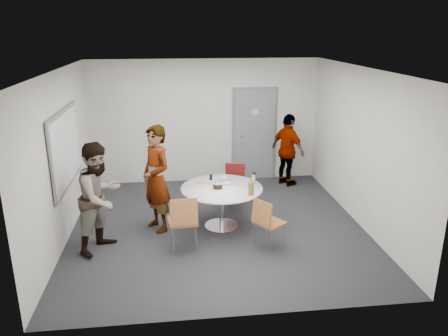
{
  "coord_description": "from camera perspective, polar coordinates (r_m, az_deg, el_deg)",
  "views": [
    {
      "loc": [
        -0.73,
        -6.91,
        3.34
      ],
      "look_at": [
        0.14,
        0.25,
        1.0
      ],
      "focal_mm": 35.0,
      "sensor_mm": 36.0,
      "label": 1
    }
  ],
  "objects": [
    {
      "name": "person_left",
      "position": [
        6.92,
        -15.88,
        -3.68
      ],
      "size": [
        1.01,
        1.06,
        1.73
      ],
      "primitive_type": "imported",
      "rotation": [
        0.0,
        0.0,
        0.99
      ],
      "color": "white",
      "rests_on": "floor"
    },
    {
      "name": "whiteboard",
      "position": [
        7.56,
        -19.96,
        2.43
      ],
      "size": [
        0.04,
        1.9,
        1.25
      ],
      "color": "slate",
      "rests_on": "wall_left"
    },
    {
      "name": "wall_left",
      "position": [
        7.41,
        -20.5,
        1.26
      ],
      "size": [
        0.0,
        5.0,
        5.0
      ],
      "primitive_type": "plane",
      "rotation": [
        1.57,
        0.0,
        1.57
      ],
      "color": "beige",
      "rests_on": "floor"
    },
    {
      "name": "chair_far",
      "position": [
        8.41,
        1.37,
        -1.68
      ],
      "size": [
        0.49,
        0.52,
        0.84
      ],
      "rotation": [
        0.0,
        0.0,
        2.87
      ],
      "color": "maroon",
      "rests_on": "floor"
    },
    {
      "name": "wall_front",
      "position": [
        4.89,
        2.23,
        -5.99
      ],
      "size": [
        5.0,
        0.0,
        5.0
      ],
      "primitive_type": "plane",
      "rotation": [
        -1.57,
        0.0,
        0.0
      ],
      "color": "beige",
      "rests_on": "floor"
    },
    {
      "name": "door",
      "position": [
        9.84,
        3.98,
        4.36
      ],
      "size": [
        1.02,
        0.17,
        2.12
      ],
      "color": "slate",
      "rests_on": "wall_back"
    },
    {
      "name": "wall_right",
      "position": [
        7.88,
        17.52,
        2.53
      ],
      "size": [
        0.0,
        5.0,
        5.0
      ],
      "primitive_type": "plane",
      "rotation": [
        1.57,
        0.0,
        -1.57
      ],
      "color": "beige",
      "rests_on": "floor"
    },
    {
      "name": "floor",
      "position": [
        7.71,
        -0.84,
        -7.67
      ],
      "size": [
        5.0,
        5.0,
        0.0
      ],
      "primitive_type": "plane",
      "color": "#232328",
      "rests_on": "ground"
    },
    {
      "name": "chair_near_left",
      "position": [
        6.73,
        -5.34,
        -6.55
      ],
      "size": [
        0.47,
        0.51,
        0.9
      ],
      "rotation": [
        0.0,
        0.0,
        0.1
      ],
      "color": "brown",
      "rests_on": "floor"
    },
    {
      "name": "ceiling",
      "position": [
        6.98,
        -0.94,
        12.75
      ],
      "size": [
        5.0,
        5.0,
        0.0
      ],
      "primitive_type": "plane",
      "rotation": [
        3.14,
        0.0,
        0.0
      ],
      "color": "silver",
      "rests_on": "wall_back"
    },
    {
      "name": "person_main",
      "position": [
        7.38,
        -8.83,
        -1.42
      ],
      "size": [
        0.72,
        0.8,
        1.83
      ],
      "primitive_type": "imported",
      "rotation": [
        0.0,
        0.0,
        -1.02
      ],
      "color": "#A5C6EA",
      "rests_on": "floor"
    },
    {
      "name": "table",
      "position": [
        7.47,
        -0.13,
        -3.28
      ],
      "size": [
        1.39,
        1.39,
        1.02
      ],
      "color": "white",
      "rests_on": "floor"
    },
    {
      "name": "person_right",
      "position": [
        9.55,
        8.35,
        2.31
      ],
      "size": [
        0.79,
        1.0,
        1.58
      ],
      "primitive_type": "imported",
      "rotation": [
        0.0,
        0.0,
        2.09
      ],
      "color": "black",
      "rests_on": "floor"
    },
    {
      "name": "chair_near_right",
      "position": [
        6.8,
        5.56,
        -6.72
      ],
      "size": [
        0.57,
        0.56,
        0.83
      ],
      "rotation": [
        0.0,
        0.0,
        -0.97
      ],
      "color": "brown",
      "rests_on": "floor"
    },
    {
      "name": "wall_back",
      "position": [
        9.65,
        -2.47,
        6.08
      ],
      "size": [
        5.0,
        0.0,
        5.0
      ],
      "primitive_type": "plane",
      "rotation": [
        1.57,
        0.0,
        0.0
      ],
      "color": "beige",
      "rests_on": "floor"
    }
  ]
}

